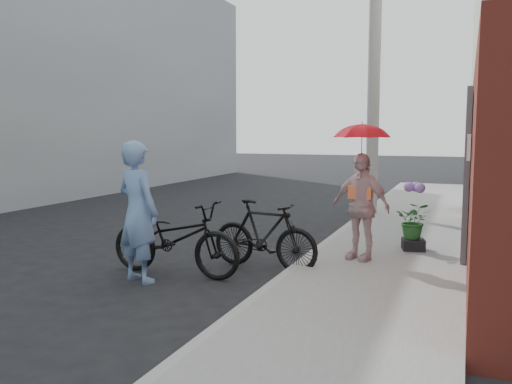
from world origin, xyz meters
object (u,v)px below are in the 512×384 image
Objects in this scene: bike_right at (264,235)px; planter at (413,244)px; officer at (138,212)px; kimono_woman at (360,206)px; utility_pole at (374,65)px; bike_left at (175,238)px.

bike_right is 4.99× the size of planter.
officer reaches higher than kimono_woman.
utility_pole is 5.19m from planter.
bike_right is at bearing -52.11° from bike_left.
bike_right is 2.52m from planter.
planter is (1.96, 1.56, -0.30)m from bike_right.
bike_left is at bearing -128.66° from kimono_woman.
bike_left is 1.27× the size of kimono_woman.
kimono_woman reaches higher than bike_left.
utility_pole is 20.70× the size of planter.
planter is at bearing 73.42° from kimono_woman.
utility_pole is at bearing 117.51° from kimono_woman.
planter is (0.69, 0.92, -0.70)m from kimono_woman.
officer is 5.58× the size of planter.
bike_left is at bearing -142.23° from planter.
officer is 0.94× the size of bike_left.
planter is (3.29, 2.79, -0.73)m from officer.
bike_left reaches higher than planter.
bike_left is at bearing 133.97° from bike_right.
bike_right is at bearing -118.84° from officer.
officer is 0.69m from bike_left.
utility_pole is 6.17m from bike_right.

